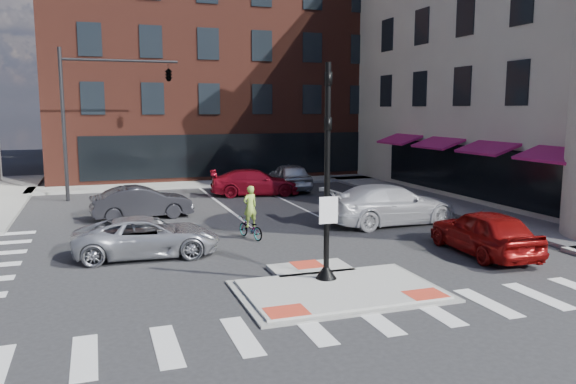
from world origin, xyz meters
name	(u,v)px	position (x,y,z in m)	size (l,w,h in m)	color
ground	(332,287)	(0.00, 0.00, 0.00)	(120.00, 120.00, 0.00)	#28282B
refuge_island	(335,288)	(0.00, -0.26, 0.05)	(5.40, 4.65, 0.13)	gray
sidewalk_e	(449,205)	(10.80, 10.00, 0.07)	(3.00, 24.00, 0.15)	gray
sidewalk_n	(241,182)	(3.00, 22.00, 0.07)	(26.00, 3.00, 0.15)	gray
building_n	(209,72)	(3.00, 31.99, 7.80)	(24.40, 18.40, 15.50)	#502219
building_far_left	(112,107)	(-4.00, 52.00, 5.00)	(10.00, 12.00, 10.00)	slate
building_far_right	(223,99)	(9.00, 54.00, 6.00)	(12.00, 12.00, 12.00)	brown
signal_pole	(327,200)	(0.00, 0.40, 2.36)	(0.60, 0.60, 5.98)	black
mast_arm_signal	(141,84)	(-3.47, 18.00, 6.21)	(6.10, 2.24, 8.00)	black
silver_suv	(147,237)	(-4.50, 5.00, 0.66)	(2.19, 4.76, 1.32)	silver
red_sedan	(484,232)	(6.21, 1.53, 0.78)	(1.83, 4.56, 1.55)	maroon
white_pickup	(390,205)	(5.73, 7.00, 0.85)	(2.37, 5.83, 1.69)	white
bg_car_dark	(142,202)	(-4.14, 11.77, 0.72)	(1.53, 4.39, 1.45)	#27272C
bg_car_silver	(289,177)	(5.00, 17.97, 0.82)	(1.94, 4.82, 1.64)	silver
bg_car_red	(255,182)	(2.48, 16.64, 0.73)	(2.05, 5.04, 1.46)	maroon
cyclist	(250,221)	(-0.60, 6.35, 0.68)	(0.98, 1.65, 2.01)	#3F3F44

